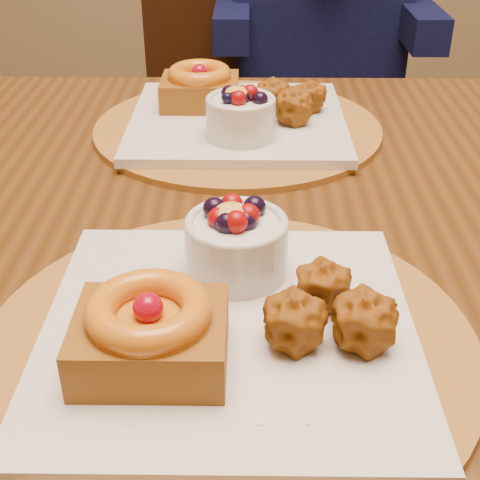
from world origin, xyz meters
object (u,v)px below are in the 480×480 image
object	(u,v)px
dining_table	(235,270)
place_setting_near	(226,317)
place_setting_far	(236,115)
chair_far	(241,98)

from	to	relation	value
dining_table	place_setting_near	world-z (taller)	place_setting_near
place_setting_far	place_setting_near	bearing A→B (deg)	-90.01
dining_table	place_setting_near	xyz separation A→B (m)	(-0.00, -0.22, 0.10)
place_setting_near	place_setting_far	xyz separation A→B (m)	(0.00, 0.43, -0.00)
dining_table	chair_far	distance (m)	0.94
place_setting_far	chair_far	world-z (taller)	chair_far
place_setting_far	dining_table	bearing A→B (deg)	-89.37
chair_far	place_setting_far	bearing A→B (deg)	-90.38
dining_table	chair_far	bearing A→B (deg)	90.15
place_setting_near	chair_far	bearing A→B (deg)	90.00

